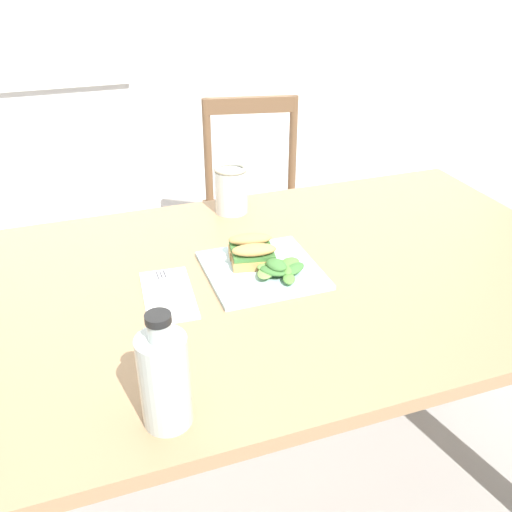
{
  "coord_description": "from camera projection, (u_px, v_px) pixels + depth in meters",
  "views": [
    {
      "loc": [
        -0.44,
        -1.0,
        1.39
      ],
      "look_at": [
        -0.07,
        0.06,
        0.76
      ],
      "focal_mm": 39.46,
      "sensor_mm": 36.0,
      "label": 1
    }
  ],
  "objects": [
    {
      "name": "sandwich_half_front",
      "position": [
        254.0,
        256.0,
        1.25
      ],
      "size": [
        0.11,
        0.07,
        0.06
      ],
      "color": "tan",
      "rests_on": "plate_lunch"
    },
    {
      "name": "fork_on_napkin",
      "position": [
        166.0,
        289.0,
        1.19
      ],
      "size": [
        0.03,
        0.19,
        0.0
      ],
      "color": "silver",
      "rests_on": "napkin_folded"
    },
    {
      "name": "ground_plane",
      "position": [
        285.0,
        490.0,
        1.63
      ],
      "size": [
        8.9,
        8.9,
        0.0
      ],
      "primitive_type": "plane",
      "color": "gray"
    },
    {
      "name": "sandwich_half_back",
      "position": [
        250.0,
        245.0,
        1.29
      ],
      "size": [
        0.11,
        0.07,
        0.06
      ],
      "color": "tan",
      "rests_on": "plate_lunch"
    },
    {
      "name": "plate_lunch",
      "position": [
        262.0,
        270.0,
        1.26
      ],
      "size": [
        0.25,
        0.25,
        0.01
      ],
      "primitive_type": "cube",
      "color": "silver",
      "rests_on": "dining_table"
    },
    {
      "name": "mason_jar_iced_tea",
      "position": [
        231.0,
        191.0,
        1.51
      ],
      "size": [
        0.09,
        0.09,
        0.13
      ],
      "color": "#995623",
      "rests_on": "dining_table"
    },
    {
      "name": "salad_mixed_greens",
      "position": [
        280.0,
        267.0,
        1.23
      ],
      "size": [
        0.13,
        0.12,
        0.04
      ],
      "color": "#3D7033",
      "rests_on": "plate_lunch"
    },
    {
      "name": "chair_wooden_far",
      "position": [
        255.0,
        213.0,
        2.21
      ],
      "size": [
        0.47,
        0.47,
        0.87
      ],
      "color": "brown",
      "rests_on": "ground"
    },
    {
      "name": "dining_table",
      "position": [
        290.0,
        313.0,
        1.32
      ],
      "size": [
        1.4,
        0.88,
        0.74
      ],
      "color": "#997551",
      "rests_on": "ground"
    },
    {
      "name": "bottle_cold_brew",
      "position": [
        165.0,
        384.0,
        0.84
      ],
      "size": [
        0.08,
        0.08,
        0.2
      ],
      "color": "black",
      "rests_on": "dining_table"
    },
    {
      "name": "napkin_folded",
      "position": [
        168.0,
        295.0,
        1.18
      ],
      "size": [
        0.12,
        0.21,
        0.0
      ],
      "primitive_type": "cube",
      "rotation": [
        0.0,
        0.0,
        -0.08
      ],
      "color": "white",
      "rests_on": "dining_table"
    }
  ]
}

